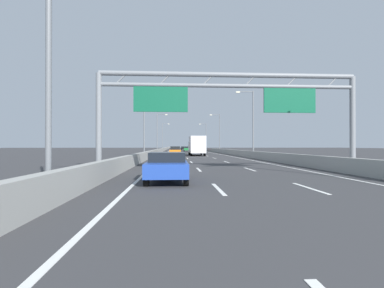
% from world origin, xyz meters
% --- Properties ---
extents(ground_plane, '(260.00, 260.00, 0.00)m').
position_xyz_m(ground_plane, '(0.00, 100.00, 0.00)').
color(ground_plane, '#38383A').
extents(lane_dash_left_1, '(0.16, 3.00, 0.01)m').
position_xyz_m(lane_dash_left_1, '(-1.80, 12.50, 0.01)').
color(lane_dash_left_1, white).
rests_on(lane_dash_left_1, ground_plane).
extents(lane_dash_left_2, '(0.16, 3.00, 0.01)m').
position_xyz_m(lane_dash_left_2, '(-1.80, 21.50, 0.01)').
color(lane_dash_left_2, white).
rests_on(lane_dash_left_2, ground_plane).
extents(lane_dash_left_3, '(0.16, 3.00, 0.01)m').
position_xyz_m(lane_dash_left_3, '(-1.80, 30.50, 0.01)').
color(lane_dash_left_3, white).
rests_on(lane_dash_left_3, ground_plane).
extents(lane_dash_left_4, '(0.16, 3.00, 0.01)m').
position_xyz_m(lane_dash_left_4, '(-1.80, 39.50, 0.01)').
color(lane_dash_left_4, white).
rests_on(lane_dash_left_4, ground_plane).
extents(lane_dash_left_5, '(0.16, 3.00, 0.01)m').
position_xyz_m(lane_dash_left_5, '(-1.80, 48.50, 0.01)').
color(lane_dash_left_5, white).
rests_on(lane_dash_left_5, ground_plane).
extents(lane_dash_left_6, '(0.16, 3.00, 0.01)m').
position_xyz_m(lane_dash_left_6, '(-1.80, 57.50, 0.01)').
color(lane_dash_left_6, white).
rests_on(lane_dash_left_6, ground_plane).
extents(lane_dash_left_7, '(0.16, 3.00, 0.01)m').
position_xyz_m(lane_dash_left_7, '(-1.80, 66.50, 0.01)').
color(lane_dash_left_7, white).
rests_on(lane_dash_left_7, ground_plane).
extents(lane_dash_left_8, '(0.16, 3.00, 0.01)m').
position_xyz_m(lane_dash_left_8, '(-1.80, 75.50, 0.01)').
color(lane_dash_left_8, white).
rests_on(lane_dash_left_8, ground_plane).
extents(lane_dash_left_9, '(0.16, 3.00, 0.01)m').
position_xyz_m(lane_dash_left_9, '(-1.80, 84.50, 0.01)').
color(lane_dash_left_9, white).
rests_on(lane_dash_left_9, ground_plane).
extents(lane_dash_left_10, '(0.16, 3.00, 0.01)m').
position_xyz_m(lane_dash_left_10, '(-1.80, 93.50, 0.01)').
color(lane_dash_left_10, white).
rests_on(lane_dash_left_10, ground_plane).
extents(lane_dash_left_11, '(0.16, 3.00, 0.01)m').
position_xyz_m(lane_dash_left_11, '(-1.80, 102.50, 0.01)').
color(lane_dash_left_11, white).
rests_on(lane_dash_left_11, ground_plane).
extents(lane_dash_left_12, '(0.16, 3.00, 0.01)m').
position_xyz_m(lane_dash_left_12, '(-1.80, 111.50, 0.01)').
color(lane_dash_left_12, white).
rests_on(lane_dash_left_12, ground_plane).
extents(lane_dash_left_13, '(0.16, 3.00, 0.01)m').
position_xyz_m(lane_dash_left_13, '(-1.80, 120.50, 0.01)').
color(lane_dash_left_13, white).
rests_on(lane_dash_left_13, ground_plane).
extents(lane_dash_left_14, '(0.16, 3.00, 0.01)m').
position_xyz_m(lane_dash_left_14, '(-1.80, 129.50, 0.01)').
color(lane_dash_left_14, white).
rests_on(lane_dash_left_14, ground_plane).
extents(lane_dash_left_15, '(0.16, 3.00, 0.01)m').
position_xyz_m(lane_dash_left_15, '(-1.80, 138.50, 0.01)').
color(lane_dash_left_15, white).
rests_on(lane_dash_left_15, ground_plane).
extents(lane_dash_left_16, '(0.16, 3.00, 0.01)m').
position_xyz_m(lane_dash_left_16, '(-1.80, 147.50, 0.01)').
color(lane_dash_left_16, white).
rests_on(lane_dash_left_16, ground_plane).
extents(lane_dash_left_17, '(0.16, 3.00, 0.01)m').
position_xyz_m(lane_dash_left_17, '(-1.80, 156.50, 0.01)').
color(lane_dash_left_17, white).
rests_on(lane_dash_left_17, ground_plane).
extents(lane_dash_right_1, '(0.16, 3.00, 0.01)m').
position_xyz_m(lane_dash_right_1, '(1.80, 12.50, 0.01)').
color(lane_dash_right_1, white).
rests_on(lane_dash_right_1, ground_plane).
extents(lane_dash_right_2, '(0.16, 3.00, 0.01)m').
position_xyz_m(lane_dash_right_2, '(1.80, 21.50, 0.01)').
color(lane_dash_right_2, white).
rests_on(lane_dash_right_2, ground_plane).
extents(lane_dash_right_3, '(0.16, 3.00, 0.01)m').
position_xyz_m(lane_dash_right_3, '(1.80, 30.50, 0.01)').
color(lane_dash_right_3, white).
rests_on(lane_dash_right_3, ground_plane).
extents(lane_dash_right_4, '(0.16, 3.00, 0.01)m').
position_xyz_m(lane_dash_right_4, '(1.80, 39.50, 0.01)').
color(lane_dash_right_4, white).
rests_on(lane_dash_right_4, ground_plane).
extents(lane_dash_right_5, '(0.16, 3.00, 0.01)m').
position_xyz_m(lane_dash_right_5, '(1.80, 48.50, 0.01)').
color(lane_dash_right_5, white).
rests_on(lane_dash_right_5, ground_plane).
extents(lane_dash_right_6, '(0.16, 3.00, 0.01)m').
position_xyz_m(lane_dash_right_6, '(1.80, 57.50, 0.01)').
color(lane_dash_right_6, white).
rests_on(lane_dash_right_6, ground_plane).
extents(lane_dash_right_7, '(0.16, 3.00, 0.01)m').
position_xyz_m(lane_dash_right_7, '(1.80, 66.50, 0.01)').
color(lane_dash_right_7, white).
rests_on(lane_dash_right_7, ground_plane).
extents(lane_dash_right_8, '(0.16, 3.00, 0.01)m').
position_xyz_m(lane_dash_right_8, '(1.80, 75.50, 0.01)').
color(lane_dash_right_8, white).
rests_on(lane_dash_right_8, ground_plane).
extents(lane_dash_right_9, '(0.16, 3.00, 0.01)m').
position_xyz_m(lane_dash_right_9, '(1.80, 84.50, 0.01)').
color(lane_dash_right_9, white).
rests_on(lane_dash_right_9, ground_plane).
extents(lane_dash_right_10, '(0.16, 3.00, 0.01)m').
position_xyz_m(lane_dash_right_10, '(1.80, 93.50, 0.01)').
color(lane_dash_right_10, white).
rests_on(lane_dash_right_10, ground_plane).
extents(lane_dash_right_11, '(0.16, 3.00, 0.01)m').
position_xyz_m(lane_dash_right_11, '(1.80, 102.50, 0.01)').
color(lane_dash_right_11, white).
rests_on(lane_dash_right_11, ground_plane).
extents(lane_dash_right_12, '(0.16, 3.00, 0.01)m').
position_xyz_m(lane_dash_right_12, '(1.80, 111.50, 0.01)').
color(lane_dash_right_12, white).
rests_on(lane_dash_right_12, ground_plane).
extents(lane_dash_right_13, '(0.16, 3.00, 0.01)m').
position_xyz_m(lane_dash_right_13, '(1.80, 120.50, 0.01)').
color(lane_dash_right_13, white).
rests_on(lane_dash_right_13, ground_plane).
extents(lane_dash_right_14, '(0.16, 3.00, 0.01)m').
position_xyz_m(lane_dash_right_14, '(1.80, 129.50, 0.01)').
color(lane_dash_right_14, white).
rests_on(lane_dash_right_14, ground_plane).
extents(lane_dash_right_15, '(0.16, 3.00, 0.01)m').
position_xyz_m(lane_dash_right_15, '(1.80, 138.50, 0.01)').
color(lane_dash_right_15, white).
rests_on(lane_dash_right_15, ground_plane).
extents(lane_dash_right_16, '(0.16, 3.00, 0.01)m').
position_xyz_m(lane_dash_right_16, '(1.80, 147.50, 0.01)').
color(lane_dash_right_16, white).
rests_on(lane_dash_right_16, ground_plane).
extents(lane_dash_right_17, '(0.16, 3.00, 0.01)m').
position_xyz_m(lane_dash_right_17, '(1.80, 156.50, 0.01)').
color(lane_dash_right_17, white).
rests_on(lane_dash_right_17, ground_plane).
extents(edge_line_left, '(0.16, 176.00, 0.01)m').
position_xyz_m(edge_line_left, '(-5.25, 88.00, 0.01)').
color(edge_line_left, white).
rests_on(edge_line_left, ground_plane).
extents(edge_line_right, '(0.16, 176.00, 0.01)m').
position_xyz_m(edge_line_right, '(5.25, 88.00, 0.01)').
color(edge_line_right, white).
rests_on(edge_line_right, ground_plane).
extents(barrier_left, '(0.45, 220.00, 0.95)m').
position_xyz_m(barrier_left, '(-6.90, 110.00, 0.47)').
color(barrier_left, '#9E9E99').
rests_on(barrier_left, ground_plane).
extents(barrier_right, '(0.45, 220.00, 0.95)m').
position_xyz_m(barrier_right, '(6.90, 110.00, 0.47)').
color(barrier_right, '#9E9E99').
rests_on(barrier_right, ground_plane).
extents(sign_gantry, '(16.73, 0.36, 6.36)m').
position_xyz_m(sign_gantry, '(-0.04, 19.71, 4.83)').
color(sign_gantry, gray).
rests_on(sign_gantry, ground_plane).
extents(streetlamp_left_near, '(2.58, 0.28, 9.50)m').
position_xyz_m(streetlamp_left_near, '(-7.47, 11.41, 5.40)').
color(streetlamp_left_near, slate).
rests_on(streetlamp_left_near, ground_plane).
extents(streetlamp_left_mid, '(2.58, 0.28, 9.50)m').
position_xyz_m(streetlamp_left_mid, '(-7.47, 41.85, 5.40)').
color(streetlamp_left_mid, slate).
rests_on(streetlamp_left_mid, ground_plane).
extents(streetlamp_right_mid, '(2.58, 0.28, 9.50)m').
position_xyz_m(streetlamp_right_mid, '(7.47, 41.85, 5.40)').
color(streetlamp_right_mid, slate).
rests_on(streetlamp_right_mid, ground_plane).
extents(streetlamp_left_far, '(2.58, 0.28, 9.50)m').
position_xyz_m(streetlamp_left_far, '(-7.47, 72.29, 5.40)').
color(streetlamp_left_far, slate).
rests_on(streetlamp_left_far, ground_plane).
extents(streetlamp_right_far, '(2.58, 0.28, 9.50)m').
position_xyz_m(streetlamp_right_far, '(7.47, 72.29, 5.40)').
color(streetlamp_right_far, slate).
rests_on(streetlamp_right_far, ground_plane).
extents(streetlamp_left_distant, '(2.58, 0.28, 9.50)m').
position_xyz_m(streetlamp_left_distant, '(-7.47, 102.73, 5.40)').
color(streetlamp_left_distant, slate).
rests_on(streetlamp_left_distant, ground_plane).
extents(streetlamp_right_distant, '(2.58, 0.28, 9.50)m').
position_xyz_m(streetlamp_right_distant, '(7.47, 102.73, 5.40)').
color(streetlamp_right_distant, slate).
rests_on(streetlamp_right_distant, ground_plane).
extents(black_car, '(1.87, 4.54, 1.37)m').
position_xyz_m(black_car, '(-0.14, 111.44, 0.72)').
color(black_car, black).
rests_on(black_car, ground_plane).
extents(blue_car, '(1.85, 4.56, 1.36)m').
position_xyz_m(blue_car, '(-3.83, 15.16, 0.71)').
color(blue_car, '#2347AD').
rests_on(blue_car, ground_plane).
extents(orange_car, '(1.77, 4.51, 1.55)m').
position_xyz_m(orange_car, '(-3.38, 48.54, 0.79)').
color(orange_car, orange).
rests_on(orange_car, ground_plane).
extents(green_car, '(1.87, 4.35, 1.39)m').
position_xyz_m(green_car, '(0.16, 84.85, 0.73)').
color(green_car, '#1E7A38').
rests_on(green_car, ground_plane).
extents(red_car, '(1.73, 4.46, 1.50)m').
position_xyz_m(red_car, '(3.40, 86.94, 0.76)').
color(red_car, red).
rests_on(red_car, ground_plane).
extents(box_truck, '(2.44, 8.09, 3.21)m').
position_xyz_m(box_truck, '(0.25, 49.61, 1.72)').
color(box_truck, silver).
rests_on(box_truck, ground_plane).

